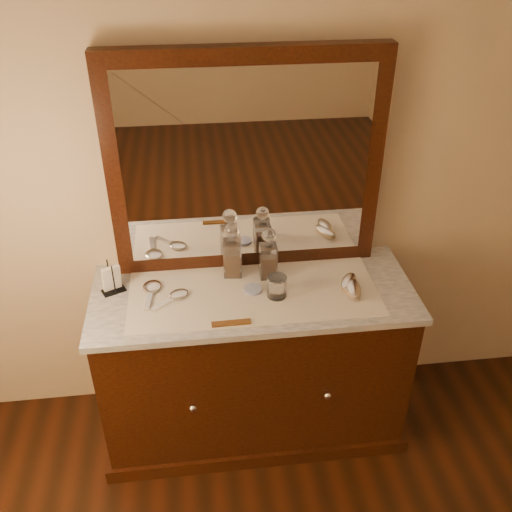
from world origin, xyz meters
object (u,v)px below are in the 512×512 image
comb (231,323)px  brush_near (353,289)px  hand_mirror_outer (151,289)px  decanter_left (233,255)px  hand_mirror_inner (176,296)px  pin_dish (253,289)px  napkin_rack (112,280)px  brush_far (348,283)px  decanter_right (268,258)px  dresser_cabinet (253,363)px  mirror_frame (246,165)px

comb → brush_near: brush_near is taller
hand_mirror_outer → decanter_left: bearing=13.5°
comb → hand_mirror_inner: hand_mirror_inner is taller
pin_dish → hand_mirror_outer: bearing=173.2°
napkin_rack → brush_far: size_ratio=0.98×
napkin_rack → decanter_right: (0.70, 0.03, 0.04)m
pin_dish → brush_far: brush_far is taller
dresser_cabinet → decanter_right: bearing=51.9°
mirror_frame → decanter_right: bearing=-60.3°
napkin_rack → decanter_right: size_ratio=0.59×
comb → dresser_cabinet: bearing=60.7°
brush_near → brush_far: (-0.01, 0.05, -0.00)m
mirror_frame → brush_near: bearing=-36.1°
brush_far → dresser_cabinet: bearing=176.9°
napkin_rack → decanter_left: (0.54, 0.06, 0.05)m
comb → napkin_rack: bearing=148.3°
brush_near → pin_dish: bearing=170.7°
mirror_frame → decanter_left: bearing=-126.8°
pin_dish → hand_mirror_outer: 0.45m
decanter_left → decanter_right: size_ratio=1.07×
dresser_cabinet → hand_mirror_outer: size_ratio=6.31×
decanter_right → pin_dish: bearing=-127.7°
mirror_frame → decanter_left: (-0.08, -0.10, -0.39)m
hand_mirror_inner → comb: bearing=-42.3°
hand_mirror_outer → napkin_rack: bearing=171.6°
napkin_rack → hand_mirror_inner: (0.27, -0.09, -0.05)m
mirror_frame → brush_far: (0.43, -0.27, -0.48)m
decanter_right → brush_far: 0.38m
mirror_frame → pin_dish: 0.55m
brush_near → decanter_right: bearing=153.6°
hand_mirror_outer → brush_far: bearing=-4.8°
mirror_frame → decanter_left: size_ratio=4.46×
pin_dish → hand_mirror_outer: size_ratio=0.36×
napkin_rack → decanter_right: bearing=2.2°
brush_near → hand_mirror_inner: 0.78m
brush_near → hand_mirror_outer: (-0.89, 0.12, -0.01)m
hand_mirror_outer → hand_mirror_inner: (0.11, -0.06, -0.00)m
mirror_frame → hand_mirror_inner: bearing=-143.1°
brush_near → hand_mirror_outer: brush_near is taller
dresser_cabinet → brush_near: (0.44, -0.07, 0.46)m
decanter_left → hand_mirror_inner: 0.32m
mirror_frame → brush_near: 0.72m
mirror_frame → napkin_rack: size_ratio=8.00×
dresser_cabinet → hand_mirror_outer: bearing=173.5°
dresser_cabinet → decanter_left: decanter_left is taller
dresser_cabinet → brush_far: (0.43, -0.02, 0.46)m
pin_dish → hand_mirror_outer: hand_mirror_outer is taller
hand_mirror_inner → brush_far: bearing=-0.7°
dresser_cabinet → brush_far: 0.63m
napkin_rack → brush_far: (1.05, -0.10, -0.04)m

